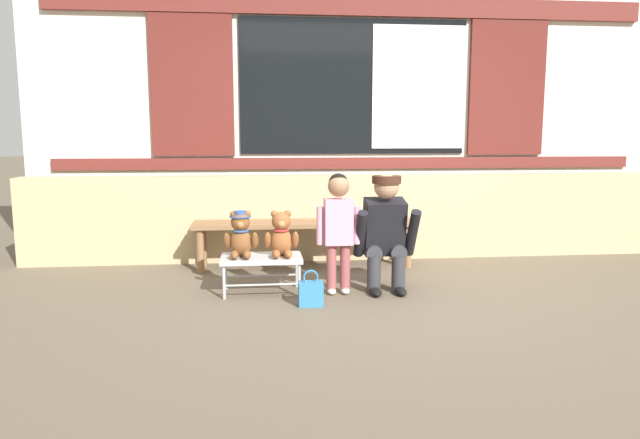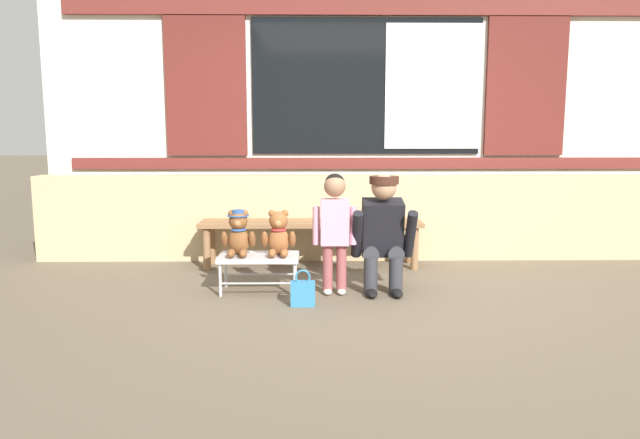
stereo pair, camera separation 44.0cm
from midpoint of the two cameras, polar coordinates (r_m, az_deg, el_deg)
The scene contains 10 objects.
ground_plane at distance 4.67m, azimuth 9.18°, elevation -7.46°, with size 60.00×60.00×0.00m, color brown.
brick_low_wall at distance 5.96m, azimuth 6.89°, elevation 0.22°, with size 6.64×0.25×0.85m, color tan.
shop_facade at distance 6.43m, azimuth 6.51°, elevation 12.45°, with size 6.77×0.26×3.43m.
wooden_bench_long at distance 5.55m, azimuth 1.37°, elevation -0.86°, with size 2.10×0.40×0.44m.
small_display_bench at distance 4.70m, azimuth -3.32°, elevation -3.90°, with size 0.64×0.36×0.30m.
teddy_bear_with_hat at distance 4.67m, azimuth -5.30°, elevation -1.42°, with size 0.28×0.27×0.36m.
teddy_bear_plain at distance 4.66m, azimuth -1.37°, elevation -1.52°, with size 0.28×0.26×0.36m.
child_standing at distance 4.57m, azimuth 4.20°, elevation -0.09°, with size 0.35×0.18×0.96m.
adult_crouching at distance 4.71m, azimuth 8.91°, elevation -1.31°, with size 0.50×0.49×0.95m.
handbag_on_ground at distance 4.36m, azimuth 1.23°, elevation -7.18°, with size 0.18×0.11×0.27m.
Camera 2 is at (-0.59, -4.43, 1.26)m, focal length 32.85 mm.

